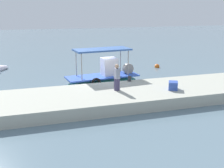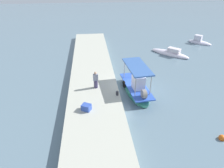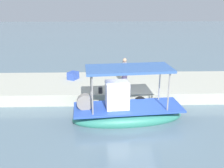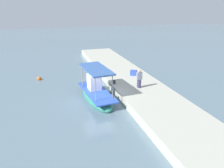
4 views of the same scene
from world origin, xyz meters
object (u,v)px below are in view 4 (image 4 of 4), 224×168
Objects in this scene: cargo_crate at (134,73)px; marker_buoy at (39,79)px; mooring_bollard at (114,82)px; main_fishing_boat at (96,94)px; fisherman_near_bollard at (139,80)px.

cargo_crate is 1.43× the size of marker_buoy.
cargo_crate is (1.89, -2.70, 0.07)m from mooring_bollard.
fisherman_near_bollard is (-0.20, -3.81, 0.94)m from main_fishing_boat.
mooring_bollard reaches higher than marker_buoy.
main_fishing_boat is 2.43m from mooring_bollard.
main_fishing_boat is 16.17× the size of mooring_bollard.
cargo_crate reaches higher than mooring_bollard.
cargo_crate reaches higher than marker_buoy.
mooring_bollard is (1.52, 1.80, -0.56)m from fisherman_near_bollard.
cargo_crate is (3.41, -0.90, -0.49)m from fisherman_near_bollard.
marker_buoy is at bearing 69.40° from cargo_crate.
main_fishing_boat is 11.99× the size of marker_buoy.
fisherman_near_bollard is at bearing -129.24° from marker_buoy.
cargo_crate is 10.08m from marker_buoy.
fisherman_near_bollard is 11.06m from marker_buoy.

